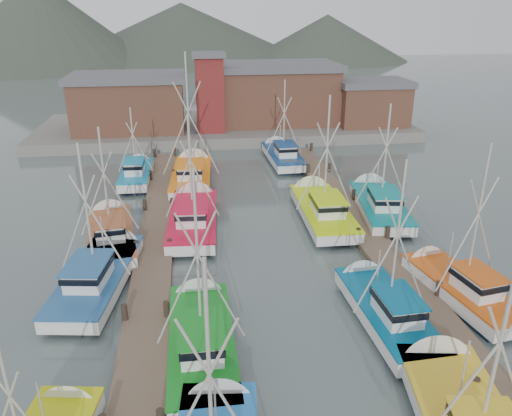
{
  "coord_description": "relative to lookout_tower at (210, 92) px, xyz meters",
  "views": [
    {
      "loc": [
        -4.47,
        -22.96,
        14.52
      ],
      "look_at": [
        -0.53,
        5.91,
        2.6
      ],
      "focal_mm": 35.0,
      "sensor_mm": 36.0,
      "label": 1
    }
  ],
  "objects": [
    {
      "name": "boat_14",
      "position": [
        -7.23,
        -12.89,
        -4.87
      ],
      "size": [
        2.99,
        8.01,
        7.2
      ],
      "rotation": [
        0.0,
        0.0,
        -0.02
      ],
      "color": "black",
      "rests_on": "ground"
    },
    {
      "name": "boat_6",
      "position": [
        -7.76,
        -30.75,
        -4.87
      ],
      "size": [
        4.39,
        9.97,
        9.17
      ],
      "rotation": [
        0.0,
        0.0,
        -0.15
      ],
      "color": "black",
      "rests_on": "ground"
    },
    {
      "name": "dock_right",
      "position": [
        9.0,
        -28.96,
        -5.34
      ],
      "size": [
        2.3,
        46.0,
        1.5
      ],
      "color": "brown",
      "rests_on": "ground"
    },
    {
      "name": "dock_left",
      "position": [
        -5.0,
        -28.96,
        -5.34
      ],
      "size": [
        2.3,
        46.0,
        1.5
      ],
      "color": "brown",
      "rests_on": "ground"
    },
    {
      "name": "quay",
      "position": [
        2.0,
        4.0,
        -4.95
      ],
      "size": [
        44.0,
        16.0,
        1.2
      ],
      "primitive_type": "cube",
      "color": "slate",
      "rests_on": "ground"
    },
    {
      "name": "distant_hills",
      "position": [
        -10.76,
        89.59,
        -5.55
      ],
      "size": [
        175.0,
        140.0,
        42.0
      ],
      "color": "#3D463A",
      "rests_on": "ground"
    },
    {
      "name": "boat_7",
      "position": [
        11.18,
        -34.69,
        -4.87
      ],
      "size": [
        3.77,
        8.4,
        9.26
      ],
      "rotation": [
        0.0,
        0.0,
        0.17
      ],
      "color": "black",
      "rests_on": "ground"
    },
    {
      "name": "boat_4",
      "position": [
        -2.4,
        -37.24,
        -4.87
      ],
      "size": [
        3.82,
        9.05,
        9.57
      ],
      "rotation": [
        0.0,
        0.0,
        -0.0
      ],
      "color": "black",
      "rests_on": "ground"
    },
    {
      "name": "boat_10",
      "position": [
        -7.88,
        -25.35,
        -4.87
      ],
      "size": [
        4.06,
        9.29,
        8.6
      ],
      "rotation": [
        0.0,
        0.0,
        0.15
      ],
      "color": "black",
      "rests_on": "ground"
    },
    {
      "name": "shed_center",
      "position": [
        8.0,
        4.0,
        -0.86
      ],
      "size": [
        14.84,
        9.54,
        6.9
      ],
      "color": "brown",
      "rests_on": "quay"
    },
    {
      "name": "lookout_tower",
      "position": [
        0.0,
        0.0,
        0.0
      ],
      "size": [
        3.6,
        3.6,
        8.5
      ],
      "color": "maroon",
      "rests_on": "quay"
    },
    {
      "name": "boat_8",
      "position": [
        -2.47,
        -23.37,
        -4.87
      ],
      "size": [
        3.77,
        10.24,
        8.85
      ],
      "rotation": [
        0.0,
        0.0,
        -0.06
      ],
      "color": "black",
      "rests_on": "ground"
    },
    {
      "name": "shed_left",
      "position": [
        -9.0,
        2.0,
        -1.21
      ],
      "size": [
        12.72,
        8.48,
        6.2
      ],
      "color": "brown",
      "rests_on": "quay"
    },
    {
      "name": "gull_far",
      "position": [
        5.15,
        -32.31,
        1.02
      ],
      "size": [
        1.54,
        0.61,
        0.24
      ],
      "rotation": [
        0.0,
        0.0,
        0.02
      ],
      "color": "gray",
      "rests_on": "ground"
    },
    {
      "name": "boat_12",
      "position": [
        -2.43,
        -13.98,
        -4.86
      ],
      "size": [
        4.78,
        10.45,
        12.06
      ],
      "rotation": [
        0.0,
        0.0,
        -0.06
      ],
      "color": "black",
      "rests_on": "ground"
    },
    {
      "name": "boat_5",
      "position": [
        6.54,
        -36.13,
        -4.87
      ],
      "size": [
        3.63,
        8.58,
        9.14
      ],
      "rotation": [
        0.0,
        0.0,
        0.04
      ],
      "color": "black",
      "rests_on": "ground"
    },
    {
      "name": "boat_13",
      "position": [
        6.51,
        -9.05,
        -4.87
      ],
      "size": [
        3.56,
        9.01,
        8.84
      ],
      "rotation": [
        0.0,
        0.0,
        0.03
      ],
      "color": "black",
      "rests_on": "ground"
    },
    {
      "name": "boat_11",
      "position": [
        11.31,
        -22.79,
        -4.87
      ],
      "size": [
        4.33,
        9.92,
        9.16
      ],
      "rotation": [
        0.0,
        0.0,
        -0.14
      ],
      "color": "black",
      "rests_on": "ground"
    },
    {
      "name": "ground",
      "position": [
        2.0,
        -33.0,
        -5.55
      ],
      "size": [
        260.0,
        260.0,
        0.0
      ],
      "primitive_type": "plane",
      "color": "#475554",
      "rests_on": "ground"
    },
    {
      "name": "shed_right",
      "position": [
        19.0,
        1.0,
        -1.71
      ],
      "size": [
        8.48,
        6.36,
        5.2
      ],
      "color": "brown",
      "rests_on": "quay"
    },
    {
      "name": "gull_near",
      "position": [
        2.08,
        -36.43,
        2.92
      ],
      "size": [
        1.52,
        0.66,
        0.24
      ],
      "rotation": [
        0.0,
        0.0,
        0.49
      ],
      "color": "gray",
      "rests_on": "ground"
    },
    {
      "name": "boat_9",
      "position": [
        6.8,
        -23.21,
        -4.87
      ],
      "size": [
        4.04,
        10.11,
        9.96
      ],
      "rotation": [
        0.0,
        0.0,
        -0.02
      ],
      "color": "black",
      "rests_on": "ground"
    }
  ]
}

